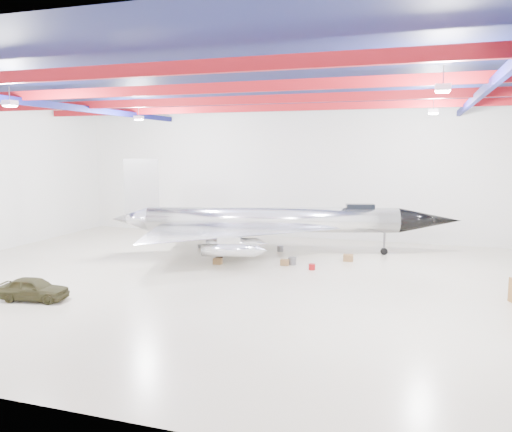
% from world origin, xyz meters
% --- Properties ---
extents(floor, '(40.00, 40.00, 0.00)m').
position_xyz_m(floor, '(0.00, 0.00, 0.00)').
color(floor, beige).
rests_on(floor, ground).
extents(wall_back, '(40.00, 0.00, 40.00)m').
position_xyz_m(wall_back, '(0.00, 15.00, 5.50)').
color(wall_back, silver).
rests_on(wall_back, floor).
extents(ceiling, '(40.00, 40.00, 0.00)m').
position_xyz_m(ceiling, '(0.00, 0.00, 11.00)').
color(ceiling, '#0A0F38').
rests_on(ceiling, wall_back).
extents(ceiling_structure, '(39.50, 29.50, 1.08)m').
position_xyz_m(ceiling_structure, '(0.00, 0.00, 10.32)').
color(ceiling_structure, maroon).
rests_on(ceiling_structure, ceiling).
extents(jet_aircraft, '(24.35, 17.49, 6.78)m').
position_xyz_m(jet_aircraft, '(-0.50, 7.60, 2.22)').
color(jet_aircraft, silver).
rests_on(jet_aircraft, floor).
extents(jeep, '(3.61, 1.94, 1.17)m').
position_xyz_m(jeep, '(-8.67, -6.64, 0.58)').
color(jeep, '#333019').
rests_on(jeep, floor).
extents(crate_ply, '(0.57, 0.47, 0.38)m').
position_xyz_m(crate_ply, '(-2.95, 3.47, 0.19)').
color(crate_ply, olive).
rests_on(crate_ply, floor).
extents(engine_drum, '(0.53, 0.53, 0.48)m').
position_xyz_m(engine_drum, '(1.73, 4.79, 0.24)').
color(engine_drum, '#59595B').
rests_on(engine_drum, floor).
extents(parts_bin, '(0.68, 0.56, 0.46)m').
position_xyz_m(parts_bin, '(5.07, 6.94, 0.23)').
color(parts_bin, olive).
rests_on(parts_bin, floor).
extents(crate_small, '(0.44, 0.37, 0.28)m').
position_xyz_m(crate_small, '(-6.19, 8.09, 0.14)').
color(crate_small, '#59595B').
rests_on(crate_small, floor).
extents(tool_chest, '(0.49, 0.49, 0.37)m').
position_xyz_m(tool_chest, '(3.23, 3.80, 0.18)').
color(tool_chest, maroon).
rests_on(tool_chest, floor).
extents(oil_barrel, '(0.60, 0.50, 0.38)m').
position_xyz_m(oil_barrel, '(1.31, 4.48, 0.19)').
color(oil_barrel, olive).
rests_on(oil_barrel, floor).
extents(spares_box, '(0.59, 0.59, 0.41)m').
position_xyz_m(spares_box, '(-0.12, 8.68, 0.20)').
color(spares_box, '#59595B').
rests_on(spares_box, floor).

